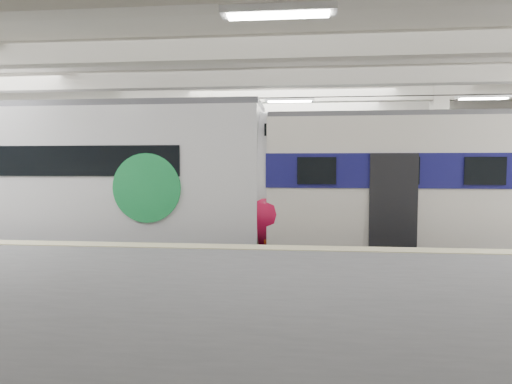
# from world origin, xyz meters

# --- Properties ---
(station_hall) EXTENTS (36.00, 24.00, 5.75)m
(station_hall) POSITION_xyz_m (0.00, -1.74, 3.24)
(station_hall) COLOR black
(station_hall) RESTS_ON ground
(modern_emu) EXTENTS (14.21, 2.93, 4.56)m
(modern_emu) POSITION_xyz_m (-5.91, -0.00, 2.24)
(modern_emu) COLOR silver
(modern_emu) RESTS_ON ground
(older_rer) EXTENTS (12.58, 2.78, 4.19)m
(older_rer) POSITION_xyz_m (5.68, 0.00, 2.20)
(older_rer) COLOR silver
(older_rer) RESTS_ON ground
(far_train) EXTENTS (13.44, 2.77, 4.31)m
(far_train) POSITION_xyz_m (-4.06, 5.50, 2.23)
(far_train) COLOR silver
(far_train) RESTS_ON ground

